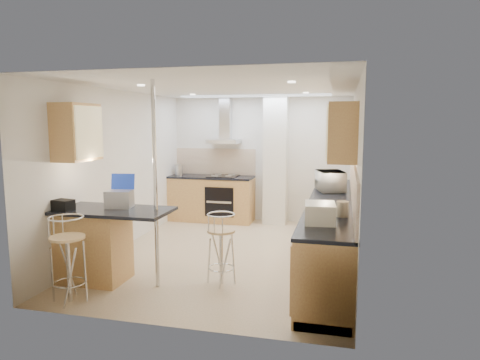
% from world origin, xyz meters
% --- Properties ---
extents(ground, '(4.80, 4.80, 0.00)m').
position_xyz_m(ground, '(0.00, 0.00, 0.00)').
color(ground, tan).
rests_on(ground, ground).
extents(room_shell, '(3.64, 4.84, 2.51)m').
position_xyz_m(room_shell, '(0.32, 0.38, 1.54)').
color(room_shell, white).
rests_on(room_shell, ground).
extents(right_counter, '(0.63, 4.40, 0.92)m').
position_xyz_m(right_counter, '(1.50, 0.00, 0.46)').
color(right_counter, '#B87C49').
rests_on(right_counter, ground).
extents(back_counter, '(1.70, 0.63, 0.92)m').
position_xyz_m(back_counter, '(-0.95, 2.10, 0.46)').
color(back_counter, '#B87C49').
rests_on(back_counter, ground).
extents(peninsula, '(1.47, 0.72, 0.94)m').
position_xyz_m(peninsula, '(-1.12, -1.45, 0.48)').
color(peninsula, '#B87C49').
rests_on(peninsula, ground).
extents(microwave, '(0.53, 0.66, 0.32)m').
position_xyz_m(microwave, '(1.46, 0.72, 1.08)').
color(microwave, white).
rests_on(microwave, right_counter).
extents(laptop, '(0.35, 0.29, 0.22)m').
position_xyz_m(laptop, '(-1.08, -1.33, 1.05)').
color(laptop, '#A8ABB0').
rests_on(laptop, peninsula).
extents(bag, '(0.26, 0.20, 0.13)m').
position_xyz_m(bag, '(-1.67, -1.64, 1.00)').
color(bag, black).
rests_on(bag, peninsula).
extents(bar_stool_near, '(0.45, 0.45, 0.99)m').
position_xyz_m(bar_stool_near, '(-1.30, -2.10, 0.49)').
color(bar_stool_near, tan).
rests_on(bar_stool_near, ground).
extents(bar_stool_end, '(0.44, 0.44, 0.90)m').
position_xyz_m(bar_stool_end, '(0.20, -1.18, 0.45)').
color(bar_stool_end, tan).
rests_on(bar_stool_end, ground).
extents(jar_a, '(0.12, 0.12, 0.18)m').
position_xyz_m(jar_a, '(1.46, 1.00, 1.01)').
color(jar_a, '#ECE7CD').
rests_on(jar_a, right_counter).
extents(jar_b, '(0.14, 0.14, 0.14)m').
position_xyz_m(jar_b, '(1.43, 0.94, 0.99)').
color(jar_b, '#ECE7CD').
rests_on(jar_b, right_counter).
extents(jar_c, '(0.19, 0.19, 0.18)m').
position_xyz_m(jar_c, '(1.65, -1.12, 1.01)').
color(jar_c, '#B5AA91').
rests_on(jar_c, right_counter).
extents(jar_d, '(0.12, 0.12, 0.14)m').
position_xyz_m(jar_d, '(1.48, -1.20, 0.99)').
color(jar_d, white).
rests_on(jar_d, right_counter).
extents(bread_bin, '(0.36, 0.43, 0.21)m').
position_xyz_m(bread_bin, '(1.41, -1.48, 1.03)').
color(bread_bin, '#ECE7CD').
rests_on(bread_bin, right_counter).
extents(kettle, '(0.16, 0.16, 0.22)m').
position_xyz_m(kettle, '(-1.65, 2.11, 1.03)').
color(kettle, silver).
rests_on(kettle, back_counter).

